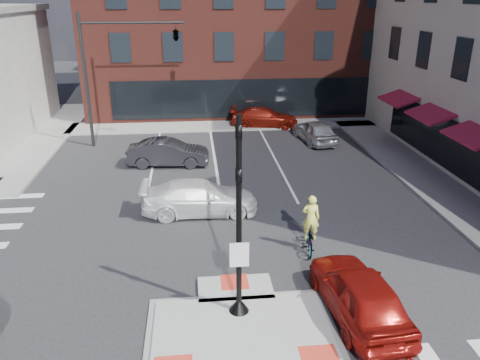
{
  "coord_description": "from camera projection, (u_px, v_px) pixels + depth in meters",
  "views": [
    {
      "loc": [
        -1.14,
        -11.1,
        8.9
      ],
      "look_at": [
        0.62,
        6.22,
        2.0
      ],
      "focal_mm": 35.0,
      "sensor_mm": 36.0,
      "label": 1
    }
  ],
  "objects": [
    {
      "name": "signal_pole",
      "position": [
        239.0,
        245.0,
        13.15
      ],
      "size": [
        0.6,
        0.6,
        5.98
      ],
      "color": "black",
      "rests_on": "refuge_island"
    },
    {
      "name": "bg_car_dark",
      "position": [
        168.0,
        153.0,
        25.98
      ],
      "size": [
        4.58,
        1.89,
        1.48
      ],
      "primitive_type": "imported",
      "rotation": [
        0.0,
        0.0,
        1.5
      ],
      "color": "#28282D",
      "rests_on": "ground"
    },
    {
      "name": "bg_car_silver",
      "position": [
        315.0,
        131.0,
        30.13
      ],
      "size": [
        2.35,
        4.52,
        1.47
      ],
      "primitive_type": "imported",
      "rotation": [
        0.0,
        0.0,
        3.29
      ],
      "color": "#B3B7BB",
      "rests_on": "ground"
    },
    {
      "name": "ground",
      "position": [
        240.0,
        322.0,
        13.65
      ],
      "size": [
        120.0,
        120.0,
        0.0
      ],
      "primitive_type": "plane",
      "color": "#28282B",
      "rests_on": "ground"
    },
    {
      "name": "white_pickup",
      "position": [
        200.0,
        197.0,
        20.27
      ],
      "size": [
        5.01,
        2.05,
        1.45
      ],
      "primitive_type": "imported",
      "rotation": [
        0.0,
        0.0,
        1.57
      ],
      "color": "white",
      "rests_on": "ground"
    },
    {
      "name": "mast_arm_signal",
      "position": [
        151.0,
        44.0,
        27.68
      ],
      "size": [
        6.1,
        2.24,
        8.0
      ],
      "color": "black",
      "rests_on": "ground"
    },
    {
      "name": "building_far_right",
      "position": [
        266.0,
        18.0,
        62.22
      ],
      "size": [
        12.0,
        12.0,
        12.0
      ],
      "primitive_type": "cube",
      "color": "brown",
      "rests_on": "ground"
    },
    {
      "name": "bg_car_red",
      "position": [
        264.0,
        117.0,
        33.65
      ],
      "size": [
        5.07,
        2.73,
        1.4
      ],
      "primitive_type": "imported",
      "rotation": [
        0.0,
        0.0,
        1.41
      ],
      "color": "maroon",
      "rests_on": "ground"
    },
    {
      "name": "red_sedan",
      "position": [
        359.0,
        293.0,
        13.69
      ],
      "size": [
        2.2,
        4.7,
        1.55
      ],
      "primitive_type": "imported",
      "rotation": [
        0.0,
        0.0,
        3.22
      ],
      "color": "maroon",
      "rests_on": "ground"
    },
    {
      "name": "building_far_left",
      "position": [
        168.0,
        28.0,
        59.52
      ],
      "size": [
        10.0,
        12.0,
        10.0
      ],
      "primitive_type": "cube",
      "color": "slate",
      "rests_on": "ground"
    },
    {
      "name": "sidewalk_e",
      "position": [
        430.0,
        180.0,
        23.89
      ],
      "size": [
        3.0,
        24.0,
        0.15
      ],
      "primitive_type": "cube",
      "color": "gray",
      "rests_on": "ground"
    },
    {
      "name": "cyclist",
      "position": [
        310.0,
        232.0,
        17.29
      ],
      "size": [
        0.91,
        1.83,
        2.21
      ],
      "rotation": [
        0.0,
        0.0,
        2.96
      ],
      "color": "#3F3F44",
      "rests_on": "ground"
    },
    {
      "name": "refuge_island",
      "position": [
        241.0,
        327.0,
        13.39
      ],
      "size": [
        5.4,
        4.65,
        0.13
      ],
      "color": "gray",
      "rests_on": "ground"
    },
    {
      "name": "sidewalk_n",
      "position": [
        250.0,
        124.0,
        34.25
      ],
      "size": [
        26.0,
        3.0,
        0.15
      ],
      "primitive_type": "cube",
      "color": "gray",
      "rests_on": "ground"
    },
    {
      "name": "building_n",
      "position": [
        237.0,
        8.0,
        40.64
      ],
      "size": [
        24.4,
        18.4,
        15.5
      ],
      "color": "#59231B",
      "rests_on": "ground"
    }
  ]
}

